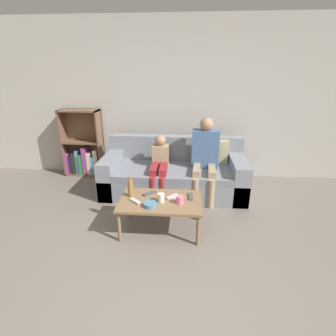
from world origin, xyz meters
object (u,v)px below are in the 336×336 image
Objects in this scene: tv_remote_1 at (172,197)px; tv_remote_2 at (150,193)px; tv_remote_0 at (135,201)px; snack_bowl at (150,204)px; cup_near at (161,198)px; cup_far at (180,200)px; bottle at (130,188)px; bookshelf at (84,152)px; coffee_table at (161,203)px; couch at (174,174)px; tv_remote_3 at (191,196)px; person_child at (160,163)px; person_adult at (205,153)px.

tv_remote_1 is 0.98× the size of tv_remote_2.
snack_bowl is (0.18, -0.08, 0.01)m from tv_remote_0.
cup_far is at bearing -5.56° from cup_near.
cup_far is 0.60m from bottle.
coffee_table is at bearing -46.69° from bookshelf.
cup_near is (1.58, -1.70, 0.03)m from bookshelf.
cup_near is (-0.09, -1.13, 0.18)m from couch.
cup_near is at bearing -93.05° from tv_remote_1.
snack_bowl reaches higher than tv_remote_0.
tv_remote_3 is at bearing 29.50° from snack_bowl.
tv_remote_0 is (-0.38, -1.16, 0.14)m from couch.
person_child is at bearing 31.90° from tv_remote_0.
coffee_table is at bearing -10.75° from bottle.
person_adult is at bearing 75.28° from tv_remote_3.
couch is 23.88× the size of cup_far.
coffee_table is 6.12× the size of tv_remote_1.
tv_remote_1 is at bearing 0.92° from bottle.
cup_near reaches higher than cup_far.
cup_near is (0.13, -0.98, -0.06)m from person_child.
couch reaches higher than cup_near.
couch is 12.45× the size of tv_remote_3.
bottle is at bearing 71.46° from tv_remote_0.
bookshelf is 2.48m from cup_far.
person_child is at bearing 90.90° from snack_bowl.
person_adult is 7.51× the size of tv_remote_1.
tv_remote_2 is at bearing 18.84° from bottle.
tv_remote_1 is 0.61× the size of bottle.
snack_bowl is (-0.45, -0.25, 0.01)m from tv_remote_3.
snack_bowl is at bearing -115.71° from person_adult.
couch is 1.84× the size of person_adult.
bookshelf is at bearing 136.22° from cup_far.
person_child is 5.75× the size of tv_remote_1.
tv_remote_0 is at bearing -59.71° from bottle.
couch reaches higher than bottle.
tv_remote_0 reaches higher than coffee_table.
cup_near is 0.17m from tv_remote_1.
bookshelf is 2.28m from coffee_table.
bottle is at bearing 169.25° from coffee_table.
couch reaches higher than cup_far.
bottle reaches higher than cup_far.
tv_remote_1 is at bearing -29.58° from tv_remote_0.
couch is 1.17m from cup_far.
coffee_table is 10.60× the size of cup_far.
snack_bowl reaches higher than tv_remote_2.
tv_remote_1 is (0.25, -0.87, -0.10)m from person_child.
tv_remote_1 is at bearing 42.66° from cup_near.
person_child is 9.96× the size of cup_far.
tv_remote_2 is at bearing -104.43° from couch.
bottle reaches higher than tv_remote_3.
tv_remote_2 is (-0.24, -0.95, 0.14)m from couch.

